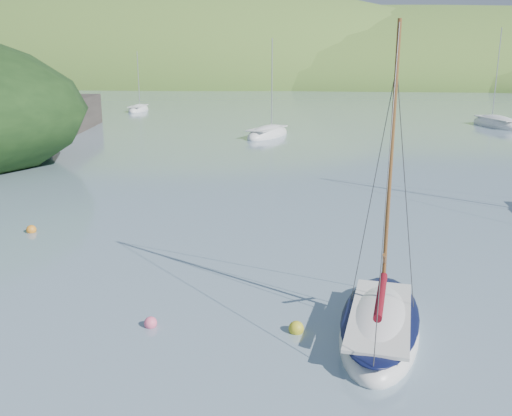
# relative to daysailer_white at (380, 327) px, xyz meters

# --- Properties ---
(ground) EXTENTS (700.00, 700.00, 0.00)m
(ground) POSITION_rel_daysailer_white_xyz_m (-4.01, -0.89, -0.22)
(ground) COLOR slate
(ground) RESTS_ON ground
(shoreline_hills) EXTENTS (690.00, 135.00, 56.00)m
(shoreline_hills) POSITION_rel_daysailer_white_xyz_m (-13.68, 171.53, -0.22)
(shoreline_hills) COLOR #436D29
(shoreline_hills) RESTS_ON ground
(daysailer_white) EXTENTS (3.09, 6.70, 9.95)m
(daysailer_white) POSITION_rel_daysailer_white_xyz_m (0.00, 0.00, 0.00)
(daysailer_white) COLOR silver
(daysailer_white) RESTS_ON ground
(distant_sloop_a) EXTENTS (4.94, 7.92, 10.67)m
(distant_sloop_a) POSITION_rel_daysailer_white_xyz_m (-9.01, 41.92, -0.04)
(distant_sloop_a) COLOR silver
(distant_sloop_a) RESTS_ON ground
(distant_sloop_b) EXTENTS (5.63, 9.03, 12.15)m
(distant_sloop_b) POSITION_rel_daysailer_white_xyz_m (16.44, 54.16, -0.02)
(distant_sloop_b) COLOR silver
(distant_sloop_b) RESTS_ON ground
(distant_sloop_c) EXTENTS (2.61, 6.63, 9.31)m
(distant_sloop_c) POSITION_rel_daysailer_white_xyz_m (-31.47, 65.43, -0.06)
(distant_sloop_c) COLOR silver
(distant_sloop_c) RESTS_ON ground
(mooring_buoys) EXTENTS (25.56, 9.96, 0.48)m
(mooring_buoys) POSITION_rel_daysailer_white_xyz_m (-5.91, 3.65, -0.10)
(mooring_buoys) COLOR gold
(mooring_buoys) RESTS_ON ground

